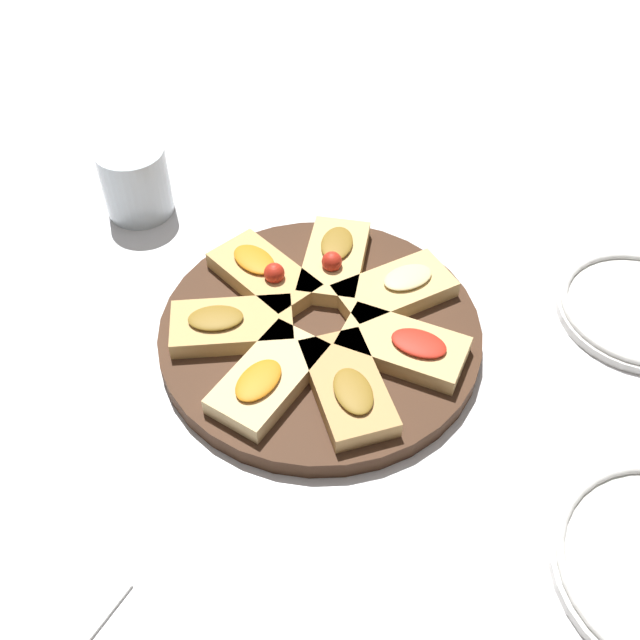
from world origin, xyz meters
TOP-DOWN VIEW (x-y plane):
  - ground_plane at (0.00, 0.00)m, footprint 3.00×3.00m
  - serving_board at (0.00, 0.00)m, footprint 0.34×0.34m
  - focaccia_slice_0 at (-0.09, -0.01)m, footprint 0.13×0.07m
  - focaccia_slice_1 at (-0.05, -0.08)m, footprint 0.12×0.14m
  - focaccia_slice_2 at (0.03, -0.09)m, footprint 0.10×0.14m
  - focaccia_slice_3 at (0.09, -0.03)m, footprint 0.14×0.10m
  - focaccia_slice_4 at (0.08, 0.05)m, footprint 0.14×0.12m
  - focaccia_slice_5 at (0.01, 0.09)m, footprint 0.08×0.14m
  - focaccia_slice_6 at (-0.06, 0.07)m, footprint 0.13×0.14m
  - plate_left at (-0.13, 0.33)m, footprint 0.18×0.18m
  - water_glass at (-0.16, -0.28)m, footprint 0.08×0.08m
  - napkin_stack at (0.35, -0.14)m, footprint 0.14×0.13m

SIDE VIEW (x-z plane):
  - ground_plane at x=0.00m, z-range 0.00..0.00m
  - napkin_stack at x=0.35m, z-range 0.00..0.01m
  - plate_left at x=-0.13m, z-range 0.00..0.02m
  - serving_board at x=0.00m, z-range 0.00..0.02m
  - focaccia_slice_2 at x=0.03m, z-range 0.02..0.05m
  - focaccia_slice_3 at x=0.09m, z-range 0.02..0.05m
  - focaccia_slice_4 at x=0.08m, z-range 0.02..0.05m
  - focaccia_slice_5 at x=0.01m, z-range 0.02..0.05m
  - focaccia_slice_6 at x=-0.06m, z-range 0.02..0.05m
  - focaccia_slice_0 at x=-0.09m, z-range 0.01..0.05m
  - focaccia_slice_1 at x=-0.05m, z-range 0.01..0.05m
  - water_glass at x=-0.16m, z-range 0.00..0.09m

